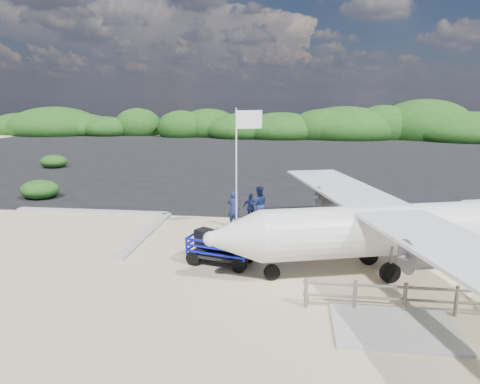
{
  "coord_description": "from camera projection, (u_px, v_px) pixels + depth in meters",
  "views": [
    {
      "loc": [
        2.48,
        -17.61,
        6.5
      ],
      "look_at": [
        -0.18,
        3.66,
        1.77
      ],
      "focal_mm": 32.0,
      "sensor_mm": 36.0,
      "label": 1
    }
  ],
  "objects": [
    {
      "name": "ground",
      "position": [
        234.0,
        249.0,
        18.76
      ],
      "size": [
        160.0,
        160.0,
        0.0
      ],
      "primitive_type": "plane",
      "color": "beige"
    },
    {
      "name": "asphalt_apron",
      "position": [
        271.0,
        157.0,
        47.83
      ],
      "size": [
        90.0,
        50.0,
        0.04
      ],
      "primitive_type": null,
      "color": "#B2B2B2",
      "rests_on": "ground"
    },
    {
      "name": "lagoon",
      "position": [
        59.0,
        231.0,
        21.31
      ],
      "size": [
        9.0,
        7.0,
        0.4
      ],
      "primitive_type": null,
      "color": "#B2B2B2",
      "rests_on": "ground"
    },
    {
      "name": "walkway_pad",
      "position": [
        394.0,
        329.0,
        12.28
      ],
      "size": [
        3.5,
        2.5,
        0.1
      ],
      "primitive_type": null,
      "color": "#B2B2B2",
      "rests_on": "ground"
    },
    {
      "name": "vegetation_band",
      "position": [
        279.0,
        137.0,
        72.05
      ],
      "size": [
        124.0,
        8.0,
        4.4
      ],
      "primitive_type": null,
      "color": "#B2B2B2",
      "rests_on": "ground"
    },
    {
      "name": "fence",
      "position": [
        404.0,
        313.0,
        13.19
      ],
      "size": [
        6.4,
        2.0,
        1.1
      ],
      "primitive_type": null,
      "color": "#B2B2B2",
      "rests_on": "ground"
    },
    {
      "name": "baggage_cart",
      "position": [
        221.0,
        264.0,
        17.13
      ],
      "size": [
        3.02,
        2.18,
        1.36
      ],
      "primitive_type": null,
      "rotation": [
        0.0,
        0.0,
        -0.25
      ],
      "color": "#0C13C0",
      "rests_on": "ground"
    },
    {
      "name": "flagpole",
      "position": [
        236.0,
        239.0,
        20.11
      ],
      "size": [
        1.31,
        0.95,
        6.05
      ],
      "primitive_type": null,
      "rotation": [
        0.0,
        0.0,
        0.42
      ],
      "color": "white",
      "rests_on": "ground"
    },
    {
      "name": "signboard",
      "position": [
        284.0,
        247.0,
        19.07
      ],
      "size": [
        1.71,
        0.24,
        1.41
      ],
      "primitive_type": null,
      "rotation": [
        0.0,
        0.0,
        0.05
      ],
      "color": "#4D3116",
      "rests_on": "ground"
    },
    {
      "name": "crew_a",
      "position": [
        234.0,
        209.0,
        21.77
      ],
      "size": [
        0.82,
        0.68,
        1.92
      ],
      "primitive_type": "imported",
      "rotation": [
        0.0,
        0.0,
        2.78
      ],
      "color": "navy",
      "rests_on": "ground"
    },
    {
      "name": "crew_b",
      "position": [
        259.0,
        205.0,
        22.57
      ],
      "size": [
        1.08,
        0.91,
        1.97
      ],
      "primitive_type": "imported",
      "rotation": [
        0.0,
        0.0,
        3.33
      ],
      "color": "navy",
      "rests_on": "ground"
    },
    {
      "name": "crew_c",
      "position": [
        251.0,
        208.0,
        22.72
      ],
      "size": [
        0.98,
        0.6,
        1.56
      ],
      "primitive_type": "imported",
      "rotation": [
        0.0,
        0.0,
        2.89
      ],
      "color": "navy",
      "rests_on": "ground"
    },
    {
      "name": "aircraft_large",
      "position": [
        377.0,
        175.0,
        36.65
      ],
      "size": [
        20.91,
        20.91,
        5.07
      ],
      "primitive_type": null,
      "rotation": [
        0.0,
        0.0,
        3.42
      ],
      "color": "#B2B2B2",
      "rests_on": "ground"
    }
  ]
}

